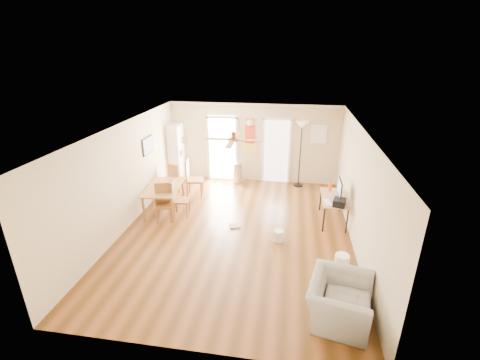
% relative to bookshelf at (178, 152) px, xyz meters
% --- Properties ---
extents(floor, '(7.00, 7.00, 0.00)m').
position_rel_bookshelf_xyz_m(floor, '(2.54, -3.21, -0.96)').
color(floor, brown).
rests_on(floor, ground).
extents(ceiling, '(5.50, 7.00, 0.00)m').
position_rel_bookshelf_xyz_m(ceiling, '(2.54, -3.21, 1.64)').
color(ceiling, silver).
rests_on(ceiling, floor).
extents(wall_back, '(5.50, 0.04, 2.60)m').
position_rel_bookshelf_xyz_m(wall_back, '(2.54, 0.29, 0.34)').
color(wall_back, beige).
rests_on(wall_back, floor).
extents(wall_front, '(5.50, 0.04, 2.60)m').
position_rel_bookshelf_xyz_m(wall_front, '(2.54, -6.71, 0.34)').
color(wall_front, beige).
rests_on(wall_front, floor).
extents(wall_left, '(0.04, 7.00, 2.60)m').
position_rel_bookshelf_xyz_m(wall_left, '(-0.21, -3.21, 0.34)').
color(wall_left, beige).
rests_on(wall_left, floor).
extents(wall_right, '(0.04, 7.00, 2.60)m').
position_rel_bookshelf_xyz_m(wall_right, '(5.29, -3.21, 0.34)').
color(wall_right, beige).
rests_on(wall_right, floor).
extents(crown_molding, '(5.50, 7.00, 0.08)m').
position_rel_bookshelf_xyz_m(crown_molding, '(2.54, -3.21, 1.60)').
color(crown_molding, white).
rests_on(crown_molding, wall_back).
extents(kitchen_doorway, '(0.90, 0.10, 2.10)m').
position_rel_bookshelf_xyz_m(kitchen_doorway, '(1.49, 0.28, 0.09)').
color(kitchen_doorway, white).
rests_on(kitchen_doorway, wall_back).
extents(bathroom_doorway, '(0.80, 0.10, 2.10)m').
position_rel_bookshelf_xyz_m(bathroom_doorway, '(3.29, 0.28, 0.09)').
color(bathroom_doorway, white).
rests_on(bathroom_doorway, wall_back).
extents(wall_decal, '(0.46, 0.03, 1.10)m').
position_rel_bookshelf_xyz_m(wall_decal, '(2.41, 0.27, 0.59)').
color(wall_decal, red).
rests_on(wall_decal, wall_back).
extents(ac_grille, '(0.50, 0.04, 0.60)m').
position_rel_bookshelf_xyz_m(ac_grille, '(4.59, 0.26, 0.74)').
color(ac_grille, white).
rests_on(ac_grille, wall_back).
extents(framed_poster, '(0.04, 0.66, 0.48)m').
position_rel_bookshelf_xyz_m(framed_poster, '(-0.19, -1.81, 0.74)').
color(framed_poster, black).
rests_on(framed_poster, wall_left).
extents(ceiling_fan, '(1.24, 1.24, 0.20)m').
position_rel_bookshelf_xyz_m(ceiling_fan, '(2.54, -3.51, 1.47)').
color(ceiling_fan, '#593819').
rests_on(ceiling_fan, ceiling).
extents(bookshelf, '(0.60, 0.93, 1.92)m').
position_rel_bookshelf_xyz_m(bookshelf, '(0.00, 0.00, 0.00)').
color(bookshelf, silver).
rests_on(bookshelf, floor).
extents(dining_table, '(1.00, 1.51, 0.72)m').
position_rel_bookshelf_xyz_m(dining_table, '(0.39, -2.36, -0.60)').
color(dining_table, '#A97A36').
rests_on(dining_table, floor).
extents(dining_chair_right_a, '(0.53, 0.53, 1.14)m').
position_rel_bookshelf_xyz_m(dining_chair_right_a, '(0.94, -1.25, -0.39)').
color(dining_chair_right_a, '#925D2F').
rests_on(dining_chair_right_a, floor).
extents(dining_chair_right_b, '(0.46, 0.46, 1.00)m').
position_rel_bookshelf_xyz_m(dining_chair_right_b, '(0.94, -2.56, -0.46)').
color(dining_chair_right_b, '#9A5B31').
rests_on(dining_chair_right_b, floor).
extents(dining_chair_near, '(0.50, 0.50, 0.98)m').
position_rel_bookshelf_xyz_m(dining_chair_near, '(0.57, -2.90, -0.47)').
color(dining_chair_near, olive).
rests_on(dining_chair_near, floor).
extents(dining_chair_far, '(0.47, 0.47, 0.91)m').
position_rel_bookshelf_xyz_m(dining_chair_far, '(0.29, -0.97, -0.50)').
color(dining_chair_far, '#A46335').
rests_on(dining_chair_far, floor).
extents(trash_can, '(0.34, 0.34, 0.70)m').
position_rel_bookshelf_xyz_m(trash_can, '(2.05, -0.05, -0.61)').
color(trash_can, '#B5B5B7').
rests_on(trash_can, floor).
extents(torchiere_lamp, '(0.51, 0.51, 2.13)m').
position_rel_bookshelf_xyz_m(torchiere_lamp, '(4.06, 0.02, 0.11)').
color(torchiere_lamp, black).
rests_on(torchiere_lamp, floor).
extents(computer_desk, '(0.63, 1.26, 0.68)m').
position_rel_bookshelf_xyz_m(computer_desk, '(4.92, -2.24, -0.62)').
color(computer_desk, tan).
rests_on(computer_desk, floor).
extents(imac, '(0.18, 0.57, 0.53)m').
position_rel_bookshelf_xyz_m(imac, '(5.01, -2.41, -0.02)').
color(imac, black).
rests_on(imac, computer_desk).
extents(keyboard, '(0.19, 0.39, 0.01)m').
position_rel_bookshelf_xyz_m(keyboard, '(4.74, -2.58, -0.28)').
color(keyboard, white).
rests_on(keyboard, computer_desk).
extents(printer, '(0.36, 0.39, 0.17)m').
position_rel_bookshelf_xyz_m(printer, '(4.99, -2.71, -0.20)').
color(printer, black).
rests_on(printer, computer_desk).
extents(orange_bottle, '(0.10, 0.10, 0.26)m').
position_rel_bookshelf_xyz_m(orange_bottle, '(4.84, -1.83, -0.15)').
color(orange_bottle, '#E74D14').
rests_on(orange_bottle, computer_desk).
extents(wastebasket_a, '(0.27, 0.27, 0.27)m').
position_rel_bookshelf_xyz_m(wastebasket_a, '(3.58, -3.44, -0.83)').
color(wastebasket_a, silver).
rests_on(wastebasket_a, floor).
extents(wastebasket_b, '(0.31, 0.31, 0.33)m').
position_rel_bookshelf_xyz_m(wastebasket_b, '(4.91, -4.30, -0.79)').
color(wastebasket_b, white).
rests_on(wastebasket_b, floor).
extents(floor_cloth, '(0.32, 0.28, 0.04)m').
position_rel_bookshelf_xyz_m(floor_cloth, '(2.46, -2.95, -0.94)').
color(floor_cloth, '#989993').
rests_on(floor_cloth, floor).
extents(armchair, '(1.20, 1.31, 0.73)m').
position_rel_bookshelf_xyz_m(armchair, '(4.69, -5.69, -0.60)').
color(armchair, '#9B9B96').
rests_on(armchair, floor).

